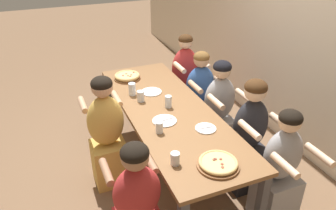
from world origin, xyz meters
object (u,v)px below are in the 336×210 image
drinking_glass_e (141,97)px  diner_far_center (219,114)px  empty_plate_b (165,121)px  diner_far_midleft (200,99)px  drinking_glass_d (159,127)px  empty_plate_a (206,128)px  empty_plate_c (151,92)px  drinking_glass_c (168,102)px  diner_near_center (107,136)px  drinking_glass_a (132,90)px  pizza_board_main (218,163)px  pizza_board_second (127,76)px  diner_far_left (185,82)px  diner_near_right (138,210)px  diner_far_midright (249,140)px  diner_far_right (279,173)px  drinking_glass_b (175,159)px

drinking_glass_e → diner_far_center: diner_far_center is taller
empty_plate_b → diner_far_midleft: 1.07m
drinking_glass_d → diner_far_midleft: diner_far_midleft is taller
empty_plate_a → empty_plate_c: same height
drinking_glass_c → diner_near_center: bearing=-90.8°
diner_far_midleft → drinking_glass_a: bearing=3.9°
pizza_board_main → drinking_glass_e: size_ratio=2.87×
empty_plate_c → drinking_glass_e: size_ratio=1.95×
drinking_glass_c → diner_far_center: bearing=90.2°
empty_plate_b → diner_far_midleft: size_ratio=0.21×
pizza_board_second → diner_far_left: 0.85m
diner_near_right → diner_near_center: 1.01m
drinking_glass_c → diner_far_center: size_ratio=0.11×
diner_far_midright → diner_far_left: (-1.49, 0.00, -0.02)m
drinking_glass_d → diner_far_center: bearing=115.2°
diner_far_right → diner_far_midright: diner_far_midright is taller
empty_plate_b → diner_near_center: 0.61m
diner_far_midright → diner_near_center: diner_near_center is taller
diner_far_midright → diner_near_center: (-0.59, -1.27, -0.00)m
empty_plate_c → drinking_glass_d: drinking_glass_d is taller
drinking_glass_c → drinking_glass_b: bearing=-19.0°
drinking_glass_e → empty_plate_a: bearing=27.3°
drinking_glass_e → diner_far_left: (-0.68, 0.84, -0.27)m
diner_far_midleft → diner_near_center: (0.46, -1.27, 0.05)m
pizza_board_main → drinking_glass_d: (-0.61, -0.25, 0.03)m
empty_plate_c → drinking_glass_c: drinking_glass_c is taller
pizza_board_main → diner_far_left: size_ratio=0.28×
pizza_board_main → diner_far_midleft: diner_far_midleft is taller
drinking_glass_a → drinking_glass_d: (0.81, 0.01, -0.01)m
drinking_glass_a → diner_far_left: 1.05m
diner_far_center → diner_far_right: bearing=90.0°
pizza_board_main → drinking_glass_b: drinking_glass_b is taller
drinking_glass_b → diner_far_midright: (-0.29, 0.91, -0.24)m
drinking_glass_b → drinking_glass_c: 0.92m
diner_near_center → diner_far_right: bearing=-39.9°
pizza_board_main → diner_far_midright: 0.79m
pizza_board_main → diner_near_center: size_ratio=0.28×
pizza_board_second → empty_plate_a: size_ratio=1.65×
drinking_glass_d → diner_near_right: diner_near_right is taller
empty_plate_a → diner_far_midright: 0.50m
pizza_board_second → drinking_glass_a: drinking_glass_a is taller
empty_plate_a → empty_plate_c: 0.92m
diner_far_right → diner_near_center: (-1.06, -1.27, 0.04)m
diner_far_left → empty_plate_a: bearing=72.4°
drinking_glass_e → diner_far_right: bearing=33.1°
diner_far_midleft → drinking_glass_e: bearing=15.9°
pizza_board_second → empty_plate_b: pizza_board_second is taller
diner_near_right → diner_near_center: diner_near_center is taller
diner_far_right → empty_plate_a: bearing=-49.9°
drinking_glass_c → diner_far_midright: 0.88m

